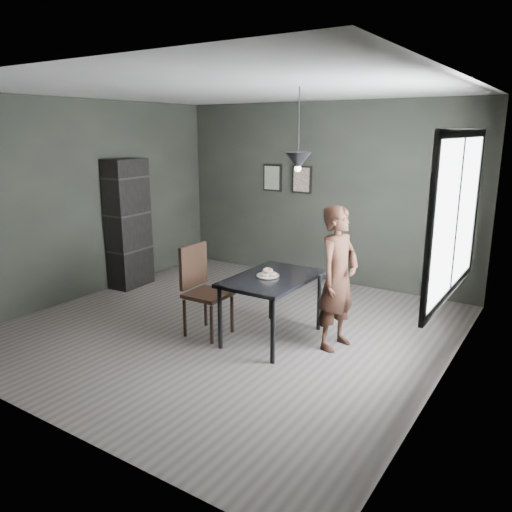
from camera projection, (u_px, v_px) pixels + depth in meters
The scene contains 13 objects.
ground at pixel (230, 328), 6.16m from camera, with size 5.00×5.00×0.00m, color #3A3432.
back_wall at pixel (322, 193), 7.84m from camera, with size 5.00×0.10×2.80m, color black.
ceiling at pixel (227, 89), 5.47m from camera, with size 5.00×5.00×0.02m.
window_assembly at pixel (457, 215), 4.62m from camera, with size 0.04×1.96×1.56m.
cafe_table at pixel (272, 284), 5.67m from camera, with size 0.80×1.20×0.75m.
white_plate at pixel (268, 276), 5.66m from camera, with size 0.23×0.23×0.01m, color silver.
donut_pile at pixel (268, 273), 5.65m from camera, with size 0.20×0.20×0.09m.
woman at pixel (338, 278), 5.44m from camera, with size 0.58×0.38×1.59m, color black.
wood_chair at pixel (201, 284), 5.86m from camera, with size 0.47×0.47×1.07m.
shelf_unit at pixel (128, 224), 7.61m from camera, with size 0.37×0.65×1.96m, color black.
pendant_lamp at pixel (298, 161), 5.28m from camera, with size 0.28×0.28×0.86m.
framed_print_left at pixel (272, 178), 8.24m from camera, with size 0.34×0.04×0.44m.
framed_print_right at pixel (302, 180), 7.95m from camera, with size 0.34×0.04×0.44m.
Camera 1 is at (3.41, -4.64, 2.37)m, focal length 35.00 mm.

